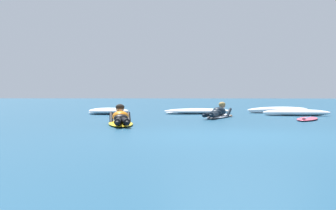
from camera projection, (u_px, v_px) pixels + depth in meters
name	position (u px, v px, depth m)	size (l,w,h in m)	color
ground_plane	(215.00, 113.00, 17.91)	(120.00, 120.00, 0.00)	navy
surfer_near	(121.00, 119.00, 10.84)	(1.03, 2.63, 0.55)	yellow
surfer_far	(218.00, 113.00, 14.12)	(1.14, 2.61, 0.54)	silver
drifting_surfboard	(307.00, 119.00, 12.94)	(1.19, 2.05, 0.16)	#E54C66
whitewater_front	(296.00, 113.00, 15.42)	(2.31, 0.89, 0.23)	white
whitewater_mid_left	(109.00, 111.00, 16.57)	(1.50, 1.14, 0.24)	white
whitewater_mid_right	(198.00, 111.00, 16.90)	(2.68, 1.41, 0.21)	white
whitewater_back	(279.00, 110.00, 17.96)	(2.83, 1.72, 0.24)	white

